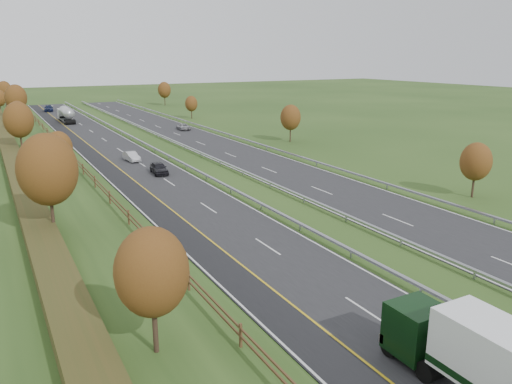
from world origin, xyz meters
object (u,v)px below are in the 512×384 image
at_px(car_silver_mid, 131,156).
at_px(car_oncoming, 183,127).
at_px(road_tanker, 66,114).
at_px(car_small_far, 49,108).
at_px(car_dark_near, 159,168).

height_order(car_silver_mid, car_oncoming, car_silver_mid).
bearing_deg(road_tanker, car_silver_mid, -88.41).
height_order(car_small_far, car_oncoming, car_small_far).
bearing_deg(car_small_far, car_dark_near, -80.74).
height_order(road_tanker, car_oncoming, road_tanker).
relative_size(road_tanker, car_silver_mid, 2.76).
relative_size(car_silver_mid, car_oncoming, 0.88).
bearing_deg(car_silver_mid, car_oncoming, 50.40).
distance_m(road_tanker, car_small_far, 26.32).
distance_m(road_tanker, car_dark_near, 60.59).
distance_m(car_dark_near, car_small_far, 86.87).
xyz_separation_m(road_tanker, car_oncoming, (19.25, -24.45, -1.18)).
xyz_separation_m(car_dark_near, car_small_far, (-3.20, 86.82, 0.04)).
xyz_separation_m(car_dark_near, car_silver_mid, (-1.00, 9.70, -0.09)).
distance_m(car_dark_near, car_oncoming, 39.82).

